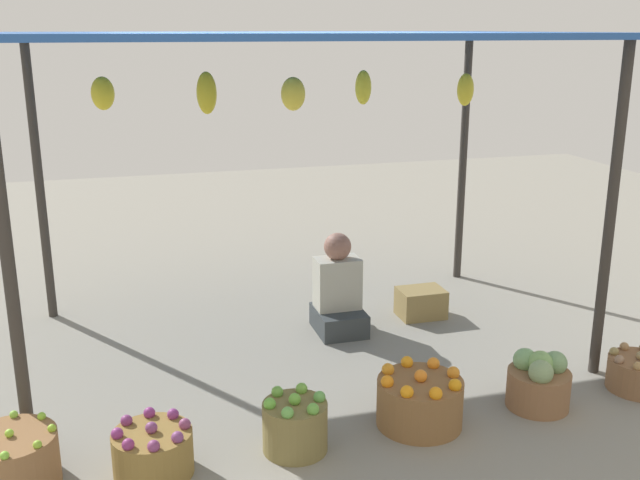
% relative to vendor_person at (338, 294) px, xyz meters
% --- Properties ---
extents(ground_plane, '(14.00, 14.00, 0.00)m').
position_rel_vendor_person_xyz_m(ground_plane, '(-0.34, -0.13, -0.30)').
color(ground_plane, gray).
extents(market_stall_structure, '(3.94, 2.40, 2.25)m').
position_rel_vendor_person_xyz_m(market_stall_structure, '(-0.35, -0.12, 1.80)').
color(market_stall_structure, '#38332D').
rests_on(market_stall_structure, ground).
extents(vendor_person, '(0.36, 0.44, 0.78)m').
position_rel_vendor_person_xyz_m(vendor_person, '(0.00, 0.00, 0.00)').
color(vendor_person, '#33393C').
rests_on(vendor_person, ground).
extents(basket_limes, '(0.46, 0.46, 0.33)m').
position_rel_vendor_person_xyz_m(basket_limes, '(-2.21, -1.50, -0.15)').
color(basket_limes, olive).
rests_on(basket_limes, ground).
extents(basket_purple_onions, '(0.42, 0.42, 0.30)m').
position_rel_vendor_person_xyz_m(basket_purple_onions, '(-1.51, -1.58, -0.17)').
color(basket_purple_onions, olive).
rests_on(basket_purple_onions, ground).
extents(basket_green_apples, '(0.36, 0.36, 0.34)m').
position_rel_vendor_person_xyz_m(basket_green_apples, '(-0.74, -1.56, -0.15)').
color(basket_green_apples, olive).
rests_on(basket_green_apples, ground).
extents(basket_oranges, '(0.51, 0.51, 0.35)m').
position_rel_vendor_person_xyz_m(basket_oranges, '(0.04, -1.50, -0.15)').
color(basket_oranges, brown).
rests_on(basket_oranges, ground).
extents(basket_cabbages, '(0.39, 0.39, 0.37)m').
position_rel_vendor_person_xyz_m(basket_cabbages, '(0.83, -1.50, -0.13)').
color(basket_cabbages, '#8B6140').
rests_on(basket_cabbages, ground).
extents(basket_potatoes, '(0.40, 0.40, 0.26)m').
position_rel_vendor_person_xyz_m(basket_potatoes, '(1.59, -1.48, -0.19)').
color(basket_potatoes, brown).
rests_on(basket_potatoes, ground).
extents(wooden_crate_near_vendor, '(0.37, 0.27, 0.23)m').
position_rel_vendor_person_xyz_m(wooden_crate_near_vendor, '(0.74, 0.09, -0.18)').
color(wooden_crate_near_vendor, olive).
rests_on(wooden_crate_near_vendor, ground).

